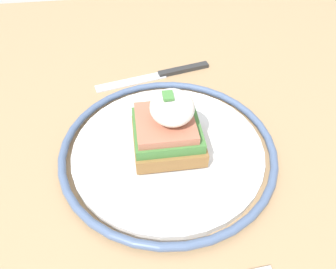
% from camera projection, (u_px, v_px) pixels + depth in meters
% --- Properties ---
extents(dining_table, '(1.06, 0.92, 0.77)m').
position_uv_depth(dining_table, '(165.00, 218.00, 0.48)').
color(dining_table, tan).
rests_on(dining_table, ground_plane).
extents(plate, '(0.28, 0.28, 0.02)m').
position_uv_depth(plate, '(168.00, 149.00, 0.42)').
color(plate, white).
rests_on(plate, dining_table).
extents(sandwich, '(0.08, 0.09, 0.08)m').
position_uv_depth(sandwich, '(168.00, 127.00, 0.40)').
color(sandwich, olive).
rests_on(sandwich, plate).
extents(knife, '(0.06, 0.19, 0.01)m').
position_uv_depth(knife, '(163.00, 74.00, 0.55)').
color(knife, '#2D2D2D').
rests_on(knife, dining_table).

